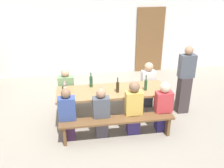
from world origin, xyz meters
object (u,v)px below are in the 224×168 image
Objects in this scene: tasting_table at (112,93)px; wine_bottle_0 at (63,95)px; bench_far at (108,92)px; wine_glass_1 at (101,87)px; seated_guest_far_1 at (148,85)px; seated_guest_near_3 at (163,107)px; standing_host at (185,81)px; wine_bottle_2 at (118,87)px; seated_guest_far_0 at (67,92)px; seated_guest_near_2 at (134,109)px; wine_bottle_3 at (146,85)px; wine_glass_4 at (64,83)px; wine_bottle_1 at (91,81)px; seated_guest_near_1 at (101,114)px; wine_glass_3 at (137,78)px; seated_guest_near_0 at (68,115)px; wine_glass_2 at (117,85)px; wooden_door at (150,40)px; bench_near at (117,123)px; wine_glass_0 at (147,82)px.

tasting_table is 1.09m from wine_bottle_0.
bench_far is 0.95m from wine_glass_1.
wine_bottle_0 is 2.20m from seated_guest_far_1.
seated_guest_near_3 is 0.68× the size of standing_host.
wine_bottle_2 is 0.30× the size of seated_guest_far_0.
wine_bottle_3 is at bearing -40.03° from seated_guest_near_2.
wine_glass_4 is at bearing 153.85° from wine_glass_1.
seated_guest_far_1 is at bearing 11.53° from wine_bottle_1.
wine_bottle_2 is at bearing 30.66° from seated_guest_near_2.
bench_far is at bearing -13.81° from seated_guest_near_1.
wine_bottle_3 is 0.76m from seated_guest_far_1.
seated_guest_near_0 is at bearing -152.58° from wine_glass_3.
seated_guest_near_2 reaches higher than wine_bottle_0.
seated_guest_far_1 is at bearing 36.44° from wine_bottle_2.
wine_bottle_3 is (1.15, -0.35, -0.00)m from wine_bottle_1.
seated_guest_far_1 reaches higher than wine_glass_1.
standing_host reaches higher than wine_glass_2.
tasting_table is at bearing 134.70° from wine_bottle_2.
seated_guest_near_0 reaches higher than tasting_table.
wine_bottle_0 is (-1.03, -1.01, 0.51)m from bench_far.
wine_glass_1 is (-1.95, -2.95, -0.17)m from wooden_door.
wine_glass_4 is at bearing 179.71° from wine_glass_3.
wine_glass_3 is 0.14× the size of seated_guest_near_0.
bench_far is at bearing 148.30° from wine_glass_3.
seated_guest_near_2 reaches higher than seated_guest_near_1.
seated_guest_near_3 is at bearing 8.60° from bench_near.
wooden_door is 14.73× the size of wine_glass_0.
wine_bottle_3 is at bearing -21.53° from seated_guest_far_1.
bench_near is at bearing -90.00° from bench_far.
seated_guest_near_3 is (0.36, -0.83, -0.33)m from wine_glass_3.
seated_guest_near_1 is (-0.30, 0.15, 0.15)m from bench_near.
wine_glass_4 is at bearing 166.79° from wine_bottle_3.
seated_guest_far_1 reaches higher than wine_glass_2.
wine_bottle_0 is 0.28× the size of seated_guest_near_0.
seated_guest_far_0 is at bearing 140.76° from wine_glass_1.
seated_guest_far_0 is at bearing -139.07° from wooden_door.
tasting_table is 16.79× the size of wine_glass_0.
seated_guest_near_2 is (0.60, -0.46, -0.31)m from wine_glass_1.
bench_far is 1.58m from seated_guest_near_3.
standing_host reaches higher than wine_bottle_0.
bench_far is 1.87m from standing_host.
seated_guest_near_0 is (-0.97, -0.54, -0.15)m from tasting_table.
wine_bottle_2 is at bearing -164.19° from wine_glass_0.
seated_guest_near_0 reaches higher than wine_bottle_2.
seated_guest_far_1 is at bearing 6.65° from wine_glass_4.
wine_glass_3 is at bearing 2.48° from wine_bottle_1.
wine_bottle_1 is 1.01m from seated_guest_near_0.
seated_guest_far_1 is at bearing -107.30° from wooden_door.
wine_glass_1 is (-0.24, -0.76, 0.52)m from bench_far.
wine_bottle_1 is 0.73m from seated_guest_far_0.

